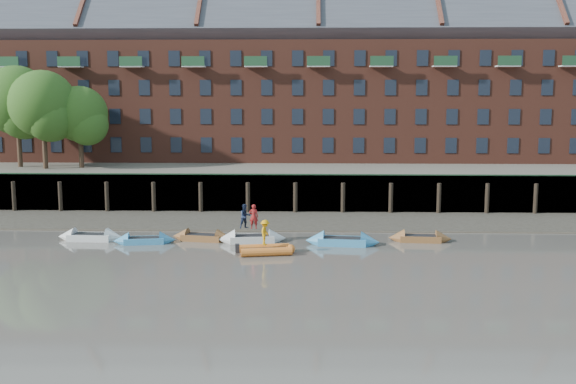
{
  "coord_description": "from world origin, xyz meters",
  "views": [
    {
      "loc": [
        -0.89,
        -34.16,
        9.81
      ],
      "look_at": [
        -2.32,
        12.0,
        3.2
      ],
      "focal_mm": 42.0,
      "sensor_mm": 36.0,
      "label": 1
    }
  ],
  "objects_px": {
    "rowboat_3": "(252,239)",
    "rib_tender": "(268,250)",
    "person_rower_a": "(254,217)",
    "person_rib_crew": "(265,232)",
    "rowboat_4": "(342,241)",
    "rowboat_1": "(144,240)",
    "rowboat_2": "(202,237)",
    "rowboat_6": "(420,238)",
    "person_rower_b": "(245,216)",
    "rowboat_0": "(91,237)"
  },
  "relations": [
    {
      "from": "rowboat_4",
      "to": "rib_tender",
      "type": "distance_m",
      "value": 5.5
    },
    {
      "from": "rowboat_1",
      "to": "rowboat_6",
      "type": "distance_m",
      "value": 18.63
    },
    {
      "from": "person_rower_a",
      "to": "person_rib_crew",
      "type": "distance_m",
      "value": 3.6
    },
    {
      "from": "rowboat_1",
      "to": "rowboat_2",
      "type": "bearing_deg",
      "value": 7.12
    },
    {
      "from": "person_rib_crew",
      "to": "rowboat_2",
      "type": "bearing_deg",
      "value": 60.51
    },
    {
      "from": "rib_tender",
      "to": "rowboat_6",
      "type": "bearing_deg",
      "value": 10.88
    },
    {
      "from": "person_rib_crew",
      "to": "rowboat_6",
      "type": "bearing_deg",
      "value": -58.98
    },
    {
      "from": "rowboat_1",
      "to": "rib_tender",
      "type": "relative_size",
      "value": 1.18
    },
    {
      "from": "rowboat_1",
      "to": "rib_tender",
      "type": "xyz_separation_m",
      "value": [
        8.46,
        -2.76,
        0.05
      ]
    },
    {
      "from": "rowboat_0",
      "to": "rowboat_6",
      "type": "height_order",
      "value": "rowboat_0"
    },
    {
      "from": "rowboat_3",
      "to": "rib_tender",
      "type": "xyz_separation_m",
      "value": [
        1.27,
        -3.38,
        0.02
      ]
    },
    {
      "from": "person_rower_b",
      "to": "rib_tender",
      "type": "bearing_deg",
      "value": -93.62
    },
    {
      "from": "rowboat_6",
      "to": "rowboat_4",
      "type": "bearing_deg",
      "value": -162.43
    },
    {
      "from": "rowboat_4",
      "to": "person_rower_b",
      "type": "bearing_deg",
      "value": 178.26
    },
    {
      "from": "rowboat_1",
      "to": "rowboat_6",
      "type": "height_order",
      "value": "rowboat_6"
    },
    {
      "from": "rib_tender",
      "to": "person_rib_crew",
      "type": "bearing_deg",
      "value": 155.01
    },
    {
      "from": "rowboat_6",
      "to": "person_rower_b",
      "type": "height_order",
      "value": "person_rower_b"
    },
    {
      "from": "rowboat_4",
      "to": "rib_tender",
      "type": "relative_size",
      "value": 1.41
    },
    {
      "from": "rowboat_6",
      "to": "rib_tender",
      "type": "relative_size",
      "value": 1.21
    },
    {
      "from": "rowboat_4",
      "to": "person_rower_b",
      "type": "relative_size",
      "value": 3.02
    },
    {
      "from": "rowboat_1",
      "to": "person_rower_b",
      "type": "distance_m",
      "value": 6.93
    },
    {
      "from": "rowboat_6",
      "to": "rib_tender",
      "type": "xyz_separation_m",
      "value": [
        -10.13,
        -3.96,
        0.04
      ]
    },
    {
      "from": "rowboat_6",
      "to": "rib_tender",
      "type": "bearing_deg",
      "value": -154.3
    },
    {
      "from": "person_rower_b",
      "to": "rowboat_0",
      "type": "bearing_deg",
      "value": 150.65
    },
    {
      "from": "rowboat_6",
      "to": "person_rower_a",
      "type": "height_order",
      "value": "person_rower_a"
    },
    {
      "from": "rowboat_3",
      "to": "person_rower_a",
      "type": "height_order",
      "value": "person_rower_a"
    },
    {
      "from": "person_rower_b",
      "to": "rowboat_2",
      "type": "bearing_deg",
      "value": 146.69
    },
    {
      "from": "rowboat_1",
      "to": "rowboat_4",
      "type": "height_order",
      "value": "rowboat_4"
    },
    {
      "from": "rowboat_4",
      "to": "rib_tender",
      "type": "bearing_deg",
      "value": -144.36
    },
    {
      "from": "rowboat_1",
      "to": "person_rib_crew",
      "type": "height_order",
      "value": "person_rib_crew"
    },
    {
      "from": "rowboat_2",
      "to": "person_rower_a",
      "type": "xyz_separation_m",
      "value": [
        3.56,
        -0.34,
        1.52
      ]
    },
    {
      "from": "rib_tender",
      "to": "person_rower_a",
      "type": "distance_m",
      "value": 3.96
    },
    {
      "from": "rowboat_1",
      "to": "rib_tender",
      "type": "bearing_deg",
      "value": -26.78
    },
    {
      "from": "rib_tender",
      "to": "person_rib_crew",
      "type": "height_order",
      "value": "person_rib_crew"
    },
    {
      "from": "rowboat_2",
      "to": "person_rower_b",
      "type": "height_order",
      "value": "person_rower_b"
    },
    {
      "from": "rowboat_0",
      "to": "rowboat_2",
      "type": "bearing_deg",
      "value": 4.53
    },
    {
      "from": "rowboat_6",
      "to": "person_rower_a",
      "type": "relative_size",
      "value": 2.56
    },
    {
      "from": "rowboat_0",
      "to": "rowboat_2",
      "type": "xyz_separation_m",
      "value": [
        7.65,
        0.21,
        -0.02
      ]
    },
    {
      "from": "rowboat_1",
      "to": "person_rower_a",
      "type": "relative_size",
      "value": 2.5
    },
    {
      "from": "rowboat_3",
      "to": "person_rib_crew",
      "type": "distance_m",
      "value": 3.7
    },
    {
      "from": "rowboat_6",
      "to": "rib_tender",
      "type": "height_order",
      "value": "rowboat_6"
    },
    {
      "from": "rowboat_2",
      "to": "person_rower_b",
      "type": "xyz_separation_m",
      "value": [
        2.97,
        -0.2,
        1.51
      ]
    },
    {
      "from": "rowboat_6",
      "to": "person_rower_a",
      "type": "distance_m",
      "value": 11.4
    },
    {
      "from": "rowboat_1",
      "to": "rowboat_2",
      "type": "relative_size",
      "value": 0.95
    },
    {
      "from": "person_rib_crew",
      "to": "rowboat_1",
      "type": "bearing_deg",
      "value": 82.04
    },
    {
      "from": "rowboat_0",
      "to": "rowboat_2",
      "type": "height_order",
      "value": "rowboat_0"
    },
    {
      "from": "rowboat_1",
      "to": "person_rower_a",
      "type": "distance_m",
      "value": 7.49
    },
    {
      "from": "person_rower_a",
      "to": "rowboat_3",
      "type": "bearing_deg",
      "value": 40.58
    },
    {
      "from": "rib_tender",
      "to": "person_rower_b",
      "type": "height_order",
      "value": "person_rower_b"
    },
    {
      "from": "rowboat_0",
      "to": "person_rower_b",
      "type": "xyz_separation_m",
      "value": [
        10.62,
        0.0,
        1.5
      ]
    }
  ]
}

